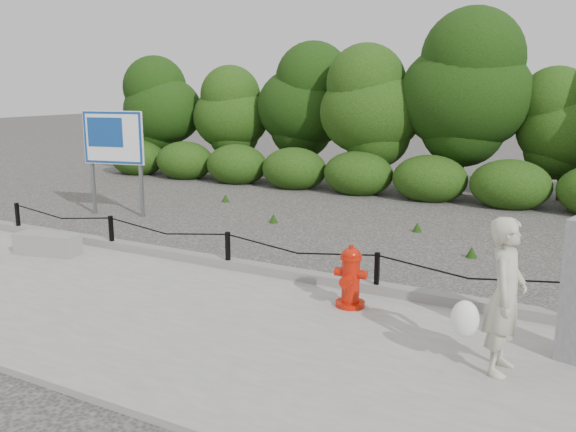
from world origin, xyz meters
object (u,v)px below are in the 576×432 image
Objects in this scene: concrete_block at (47,244)px; pedestrian at (503,298)px; fire_hydrant at (351,277)px; advertising_sign at (113,142)px.

pedestrian is at bearing -6.09° from concrete_block.
fire_hydrant is 7.83m from advertising_sign.
pedestrian is at bearing -36.28° from advertising_sign.
pedestrian is 10.05m from advertising_sign.
pedestrian is 1.42× the size of concrete_block.
advertising_sign reaches higher than fire_hydrant.
advertising_sign is at bearing 67.82° from pedestrian.
fire_hydrant reaches higher than concrete_block.
concrete_block is (-5.58, -0.17, -0.22)m from fire_hydrant.
fire_hydrant is 0.35× the size of advertising_sign.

